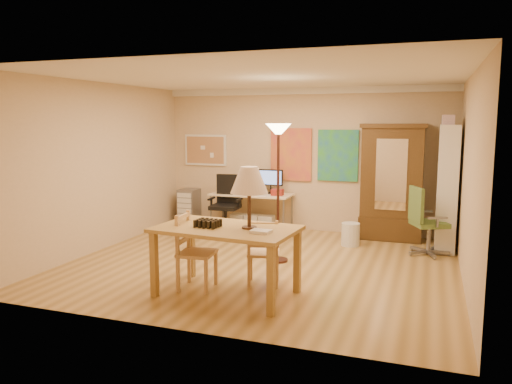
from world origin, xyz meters
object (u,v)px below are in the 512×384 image
(bookshelf, at_px, (447,188))
(office_chair_green, at_px, (426,237))
(armoire, at_px, (392,190))
(computer_desk, at_px, (254,208))
(dining_table, at_px, (234,215))
(office_chair_black, at_px, (226,218))

(bookshelf, bearing_deg, office_chair_green, -120.80)
(office_chair_green, height_order, armoire, armoire)
(armoire, xyz_separation_m, bookshelf, (0.89, -0.44, 0.12))
(computer_desk, bearing_deg, dining_table, -73.78)
(computer_desk, xyz_separation_m, office_chair_black, (-0.39, -0.45, -0.14))
(office_chair_black, bearing_deg, office_chair_green, -5.99)
(computer_desk, distance_m, office_chair_green, 3.28)
(bookshelf, bearing_deg, office_chair_black, -178.66)
(office_chair_black, height_order, office_chair_green, office_chair_black)
(computer_desk, height_order, armoire, armoire)
(dining_table, xyz_separation_m, bookshelf, (2.43, 3.16, 0.02))
(armoire, bearing_deg, office_chair_green, -55.61)
(armoire, bearing_deg, office_chair_black, -169.78)
(office_chair_black, relative_size, office_chair_green, 1.01)
(dining_table, bearing_deg, office_chair_green, 51.44)
(dining_table, height_order, armoire, armoire)
(dining_table, relative_size, armoire, 0.85)
(computer_desk, relative_size, office_chair_green, 1.44)
(computer_desk, bearing_deg, office_chair_black, -130.90)
(dining_table, distance_m, office_chair_green, 3.52)
(computer_desk, distance_m, bookshelf, 3.52)
(office_chair_black, distance_m, bookshelf, 3.90)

